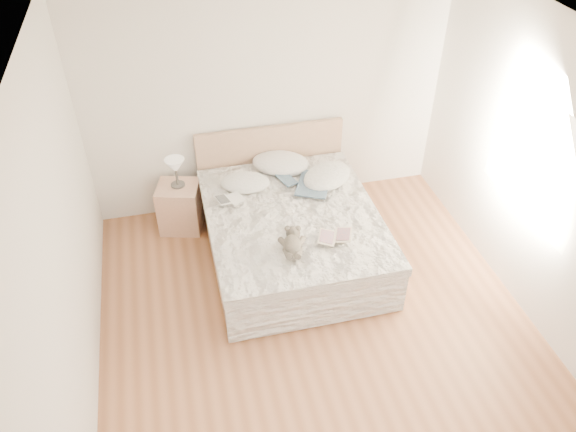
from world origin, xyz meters
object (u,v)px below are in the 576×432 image
object	(u,v)px
childrens_book	(335,237)
photo_book	(229,199)
teddy_bear	(292,250)
bed	(291,230)
table_lamp	(175,167)
nightstand	(180,207)

from	to	relation	value
childrens_book	photo_book	bearing A→B (deg)	160.14
childrens_book	teddy_bear	distance (m)	0.46
photo_book	childrens_book	xyz separation A→B (m)	(0.89, -0.83, 0.00)
bed	childrens_book	bearing A→B (deg)	-62.46
table_lamp	teddy_bear	bearing A→B (deg)	-56.51
table_lamp	childrens_book	size ratio (longest dim) A/B	1.00
photo_book	childrens_book	distance (m)	1.21
nightstand	photo_book	distance (m)	0.77
bed	teddy_bear	bearing A→B (deg)	-102.70
bed	table_lamp	bearing A→B (deg)	145.86
nightstand	childrens_book	bearing A→B (deg)	-42.61
table_lamp	childrens_book	distance (m)	1.91
photo_book	teddy_bear	xyz separation A→B (m)	(0.44, -0.93, 0.02)
nightstand	teddy_bear	world-z (taller)	teddy_bear
table_lamp	photo_book	distance (m)	0.71
photo_book	nightstand	bearing A→B (deg)	119.55
table_lamp	photo_book	xyz separation A→B (m)	(0.50, -0.48, -0.17)
nightstand	photo_book	world-z (taller)	photo_book
nightstand	childrens_book	distance (m)	1.93
nightstand	table_lamp	bearing A→B (deg)	60.50
bed	teddy_bear	distance (m)	0.77
bed	nightstand	bearing A→B (deg)	146.92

